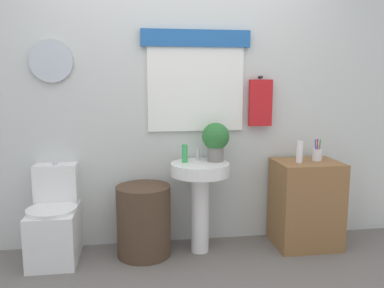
{
  "coord_description": "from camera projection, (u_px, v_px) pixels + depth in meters",
  "views": [
    {
      "loc": [
        -0.36,
        -2.21,
        1.41
      ],
      "look_at": [
        0.08,
        0.8,
        0.92
      ],
      "focal_mm": 36.4,
      "sensor_mm": 36.0,
      "label": 1
    }
  ],
  "objects": [
    {
      "name": "back_wall",
      "position": [
        177.0,
        94.0,
        3.35
      ],
      "size": [
        4.4,
        0.18,
        2.6
      ],
      "color": "silver",
      "rests_on": "ground_plane"
    },
    {
      "name": "toilet",
      "position": [
        55.0,
        223.0,
        3.1
      ],
      "size": [
        0.38,
        0.51,
        0.77
      ],
      "color": "white",
      "rests_on": "ground_plane"
    },
    {
      "name": "laundry_hamper",
      "position": [
        144.0,
        221.0,
        3.17
      ],
      "size": [
        0.44,
        0.44,
        0.58
      ],
      "primitive_type": "cylinder",
      "color": "#4C3828",
      "rests_on": "ground_plane"
    },
    {
      "name": "pedestal_sink",
      "position": [
        200.0,
        187.0,
        3.2
      ],
      "size": [
        0.48,
        0.48,
        0.76
      ],
      "color": "white",
      "rests_on": "ground_plane"
    },
    {
      "name": "faucet",
      "position": [
        198.0,
        154.0,
        3.28
      ],
      "size": [
        0.03,
        0.03,
        0.1
      ],
      "primitive_type": "cylinder",
      "color": "silver",
      "rests_on": "pedestal_sink"
    },
    {
      "name": "wooden_cabinet",
      "position": [
        306.0,
        203.0,
        3.36
      ],
      "size": [
        0.53,
        0.44,
        0.74
      ],
      "primitive_type": "cube",
      "color": "olive",
      "rests_on": "ground_plane"
    },
    {
      "name": "soap_bottle",
      "position": [
        185.0,
        153.0,
        3.19
      ],
      "size": [
        0.05,
        0.05,
        0.15
      ],
      "primitive_type": "cylinder",
      "color": "green",
      "rests_on": "pedestal_sink"
    },
    {
      "name": "potted_plant",
      "position": [
        216.0,
        139.0,
        3.22
      ],
      "size": [
        0.23,
        0.23,
        0.32
      ],
      "color": "slate",
      "rests_on": "pedestal_sink"
    },
    {
      "name": "lotion_bottle",
      "position": [
        300.0,
        152.0,
        3.23
      ],
      "size": [
        0.05,
        0.05,
        0.18
      ],
      "primitive_type": "cylinder",
      "color": "white",
      "rests_on": "wooden_cabinet"
    },
    {
      "name": "toothbrush_cup",
      "position": [
        317.0,
        154.0,
        3.33
      ],
      "size": [
        0.08,
        0.08,
        0.19
      ],
      "color": "silver",
      "rests_on": "wooden_cabinet"
    }
  ]
}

